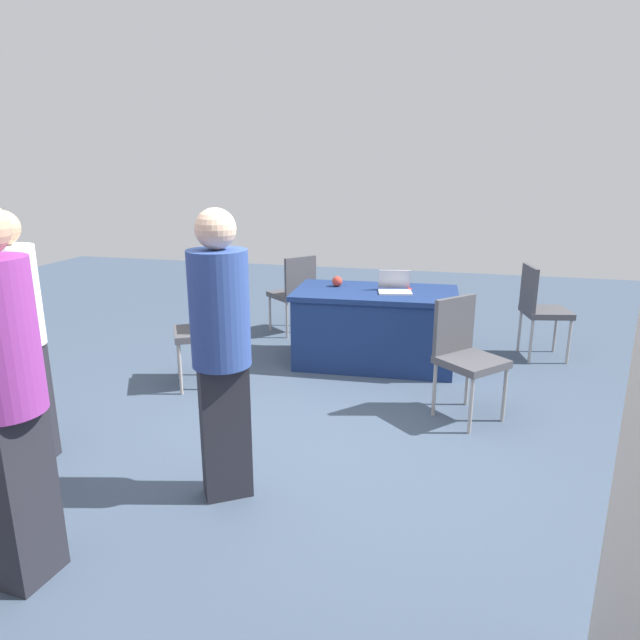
{
  "coord_description": "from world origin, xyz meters",
  "views": [
    {
      "loc": [
        -1.03,
        3.55,
        1.95
      ],
      "look_at": [
        -0.09,
        -0.13,
        0.9
      ],
      "focal_mm": 31.39,
      "sensor_mm": 36.0,
      "label": 1
    }
  ],
  "objects_px": {
    "chair_tucked_right": "(295,290)",
    "scissors_red": "(409,290)",
    "person_organiser": "(16,327)",
    "chair_near_front": "(540,305)",
    "chair_aisle": "(465,351)",
    "person_attendee_browsing": "(221,343)",
    "chair_tucked_left": "(207,325)",
    "yarn_ball": "(337,281)",
    "table_foreground": "(375,327)",
    "person_presenter": "(4,382)",
    "laptop_silver": "(395,288)"
  },
  "relations": [
    {
      "from": "chair_aisle",
      "to": "person_presenter",
      "type": "height_order",
      "value": "person_presenter"
    },
    {
      "from": "laptop_silver",
      "to": "scissors_red",
      "type": "distance_m",
      "value": 0.17
    },
    {
      "from": "table_foreground",
      "to": "chair_near_front",
      "type": "relative_size",
      "value": 1.7
    },
    {
      "from": "person_presenter",
      "to": "yarn_ball",
      "type": "relative_size",
      "value": 17.23
    },
    {
      "from": "person_presenter",
      "to": "person_organiser",
      "type": "distance_m",
      "value": 1.3
    },
    {
      "from": "table_foreground",
      "to": "chair_tucked_left",
      "type": "height_order",
      "value": "chair_tucked_left"
    },
    {
      "from": "table_foreground",
      "to": "chair_near_front",
      "type": "xyz_separation_m",
      "value": [
        -1.62,
        -0.59,
        0.18
      ]
    },
    {
      "from": "scissors_red",
      "to": "person_organiser",
      "type": "bearing_deg",
      "value": -42.91
    },
    {
      "from": "chair_near_front",
      "to": "chair_tucked_right",
      "type": "height_order",
      "value": "chair_near_front"
    },
    {
      "from": "table_foreground",
      "to": "chair_tucked_left",
      "type": "xyz_separation_m",
      "value": [
        1.39,
        0.94,
        0.19
      ]
    },
    {
      "from": "chair_tucked_left",
      "to": "person_organiser",
      "type": "height_order",
      "value": "person_organiser"
    },
    {
      "from": "chair_tucked_right",
      "to": "person_attendee_browsing",
      "type": "bearing_deg",
      "value": -130.52
    },
    {
      "from": "chair_tucked_left",
      "to": "yarn_ball",
      "type": "distance_m",
      "value": 1.45
    },
    {
      "from": "chair_tucked_left",
      "to": "person_presenter",
      "type": "xyz_separation_m",
      "value": [
        -0.25,
        2.55,
        0.46
      ]
    },
    {
      "from": "chair_aisle",
      "to": "person_organiser",
      "type": "distance_m",
      "value": 3.21
    },
    {
      "from": "person_presenter",
      "to": "yarn_ball",
      "type": "height_order",
      "value": "person_presenter"
    },
    {
      "from": "chair_tucked_right",
      "to": "chair_aisle",
      "type": "distance_m",
      "value": 2.73
    },
    {
      "from": "chair_near_front",
      "to": "chair_tucked_right",
      "type": "distance_m",
      "value": 2.72
    },
    {
      "from": "chair_near_front",
      "to": "chair_aisle",
      "type": "xyz_separation_m",
      "value": [
        0.74,
        1.65,
        -0.01
      ]
    },
    {
      "from": "table_foreground",
      "to": "person_organiser",
      "type": "bearing_deg",
      "value": 51.65
    },
    {
      "from": "scissors_red",
      "to": "person_presenter",
      "type": "bearing_deg",
      "value": -23.52
    },
    {
      "from": "chair_near_front",
      "to": "yarn_ball",
      "type": "xyz_separation_m",
      "value": [
        2.03,
        0.48,
        0.25
      ]
    },
    {
      "from": "yarn_ball",
      "to": "chair_near_front",
      "type": "bearing_deg",
      "value": -166.65
    },
    {
      "from": "person_attendee_browsing",
      "to": "person_presenter",
      "type": "bearing_deg",
      "value": 21.59
    },
    {
      "from": "chair_near_front",
      "to": "person_attendee_browsing",
      "type": "distance_m",
      "value": 3.83
    },
    {
      "from": "table_foreground",
      "to": "laptop_silver",
      "type": "bearing_deg",
      "value": 174.39
    },
    {
      "from": "table_foreground",
      "to": "yarn_ball",
      "type": "xyz_separation_m",
      "value": [
        0.42,
        -0.1,
        0.43
      ]
    },
    {
      "from": "person_presenter",
      "to": "person_organiser",
      "type": "bearing_deg",
      "value": 45.68
    },
    {
      "from": "table_foreground",
      "to": "person_presenter",
      "type": "bearing_deg",
      "value": 71.87
    },
    {
      "from": "person_organiser",
      "to": "yarn_ball",
      "type": "height_order",
      "value": "person_organiser"
    },
    {
      "from": "table_foreground",
      "to": "person_attendee_browsing",
      "type": "relative_size",
      "value": 0.95
    },
    {
      "from": "chair_near_front",
      "to": "chair_tucked_left",
      "type": "bearing_deg",
      "value": -74.89
    },
    {
      "from": "chair_aisle",
      "to": "laptop_silver",
      "type": "distance_m",
      "value": 1.28
    },
    {
      "from": "chair_tucked_right",
      "to": "person_presenter",
      "type": "height_order",
      "value": "person_presenter"
    },
    {
      "from": "chair_tucked_right",
      "to": "scissors_red",
      "type": "bearing_deg",
      "value": -77.99
    },
    {
      "from": "person_organiser",
      "to": "scissors_red",
      "type": "distance_m",
      "value": 3.46
    },
    {
      "from": "chair_near_front",
      "to": "person_organiser",
      "type": "xyz_separation_m",
      "value": [
        3.59,
        3.08,
        0.38
      ]
    },
    {
      "from": "chair_aisle",
      "to": "person_attendee_browsing",
      "type": "height_order",
      "value": "person_attendee_browsing"
    },
    {
      "from": "chair_tucked_right",
      "to": "person_organiser",
      "type": "xyz_separation_m",
      "value": [
        0.88,
        3.32,
        0.41
      ]
    },
    {
      "from": "table_foreground",
      "to": "chair_tucked_left",
      "type": "bearing_deg",
      "value": 34.09
    },
    {
      "from": "table_foreground",
      "to": "chair_tucked_right",
      "type": "relative_size",
      "value": 1.76
    },
    {
      "from": "chair_tucked_left",
      "to": "yarn_ball",
      "type": "bearing_deg",
      "value": -72.96
    },
    {
      "from": "chair_near_front",
      "to": "person_organiser",
      "type": "height_order",
      "value": "person_organiser"
    },
    {
      "from": "table_foreground",
      "to": "chair_tucked_left",
      "type": "relative_size",
      "value": 1.69
    },
    {
      "from": "chair_aisle",
      "to": "yarn_ball",
      "type": "height_order",
      "value": "chair_aisle"
    },
    {
      "from": "person_attendee_browsing",
      "to": "chair_aisle",
      "type": "bearing_deg",
      "value": -165.88
    },
    {
      "from": "chair_aisle",
      "to": "laptop_silver",
      "type": "bearing_deg",
      "value": -104.53
    },
    {
      "from": "table_foreground",
      "to": "yarn_ball",
      "type": "relative_size",
      "value": 15.64
    },
    {
      "from": "chair_tucked_right",
      "to": "scissors_red",
      "type": "relative_size",
      "value": 5.22
    },
    {
      "from": "chair_tucked_right",
      "to": "person_attendee_browsing",
      "type": "xyz_separation_m",
      "value": [
        -0.59,
        3.4,
        0.44
      ]
    }
  ]
}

